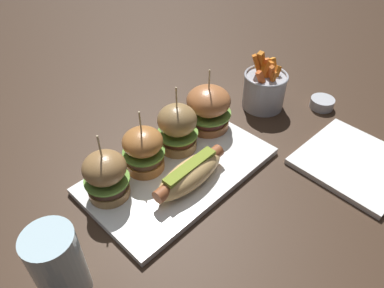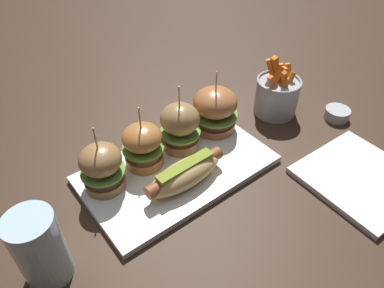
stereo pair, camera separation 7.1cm
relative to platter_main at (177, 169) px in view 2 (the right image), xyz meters
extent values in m
plane|color=#382619|center=(0.00, 0.00, -0.01)|extent=(3.00, 3.00, 0.00)
cube|color=white|center=(0.00, 0.00, 0.00)|extent=(0.38, 0.22, 0.01)
ellipsoid|color=tan|center=(-0.01, -0.04, 0.03)|extent=(0.17, 0.06, 0.05)
cylinder|color=brown|center=(-0.01, -0.04, 0.04)|extent=(0.17, 0.03, 0.03)
cube|color=olive|center=(-0.01, -0.04, 0.05)|extent=(0.12, 0.03, 0.01)
cylinder|color=olive|center=(-0.14, 0.04, 0.02)|extent=(0.08, 0.08, 0.02)
cylinder|color=#452B20|center=(-0.14, 0.04, 0.03)|extent=(0.07, 0.07, 0.02)
cylinder|color=#6B9E3D|center=(-0.14, 0.04, 0.05)|extent=(0.08, 0.08, 0.00)
ellipsoid|color=olive|center=(-0.14, 0.04, 0.07)|extent=(0.08, 0.08, 0.05)
cylinder|color=tan|center=(-0.14, 0.04, 0.12)|extent=(0.00, 0.00, 0.06)
cylinder|color=#AE6D36|center=(-0.05, 0.05, 0.02)|extent=(0.08, 0.08, 0.02)
cylinder|color=brown|center=(-0.05, 0.05, 0.04)|extent=(0.07, 0.07, 0.02)
cylinder|color=#609338|center=(-0.05, 0.05, 0.05)|extent=(0.08, 0.08, 0.00)
ellipsoid|color=#AE6D36|center=(-0.05, 0.05, 0.07)|extent=(0.08, 0.08, 0.05)
cylinder|color=tan|center=(-0.05, 0.05, 0.11)|extent=(0.00, 0.00, 0.06)
cylinder|color=#9B7748|center=(0.04, 0.05, 0.02)|extent=(0.08, 0.08, 0.02)
cylinder|color=#52291D|center=(0.04, 0.05, 0.04)|extent=(0.07, 0.07, 0.01)
cylinder|color=#6B9E3D|center=(0.04, 0.05, 0.05)|extent=(0.09, 0.09, 0.00)
ellipsoid|color=#9B7748|center=(0.04, 0.05, 0.08)|extent=(0.08, 0.08, 0.06)
cylinder|color=tan|center=(0.04, 0.05, 0.13)|extent=(0.00, 0.00, 0.06)
cylinder|color=#B1693B|center=(0.14, 0.05, 0.02)|extent=(0.10, 0.10, 0.02)
cylinder|color=brown|center=(0.14, 0.05, 0.03)|extent=(0.09, 0.09, 0.02)
cylinder|color=#6B9E3D|center=(0.14, 0.05, 0.04)|extent=(0.10, 0.10, 0.00)
ellipsoid|color=#B1693B|center=(0.14, 0.05, 0.08)|extent=(0.10, 0.10, 0.06)
cylinder|color=tan|center=(0.14, 0.05, 0.12)|extent=(0.00, 0.00, 0.06)
cylinder|color=#A8AAB2|center=(0.31, 0.02, 0.03)|extent=(0.10, 0.10, 0.08)
torus|color=#A8AAB2|center=(0.31, 0.02, 0.08)|extent=(0.11, 0.11, 0.01)
cube|color=orange|center=(0.33, 0.03, 0.08)|extent=(0.02, 0.04, 0.07)
cube|color=orange|center=(0.33, 0.04, 0.09)|extent=(0.04, 0.01, 0.09)
cube|color=orange|center=(0.31, 0.02, 0.08)|extent=(0.03, 0.03, 0.07)
cube|color=#CA6E16|center=(0.31, 0.03, 0.08)|extent=(0.04, 0.02, 0.07)
cube|color=orange|center=(0.29, 0.01, 0.08)|extent=(0.04, 0.03, 0.07)
cube|color=orange|center=(0.34, 0.03, 0.08)|extent=(0.04, 0.02, 0.07)
cube|color=orange|center=(0.33, 0.01, 0.07)|extent=(0.04, 0.02, 0.06)
cube|color=orange|center=(0.32, 0.01, 0.08)|extent=(0.04, 0.02, 0.07)
cube|color=orange|center=(0.33, 0.03, 0.07)|extent=(0.02, 0.03, 0.06)
cube|color=orange|center=(0.35, 0.02, 0.08)|extent=(0.02, 0.04, 0.07)
cube|color=orange|center=(0.31, 0.05, 0.09)|extent=(0.04, 0.03, 0.08)
cube|color=#CE631C|center=(0.31, 0.00, 0.07)|extent=(0.01, 0.02, 0.06)
cylinder|color=#B7BABF|center=(0.41, -0.09, 0.01)|extent=(0.06, 0.06, 0.02)
cylinder|color=tan|center=(0.41, -0.09, 0.01)|extent=(0.05, 0.05, 0.00)
cube|color=white|center=(0.27, -0.24, 0.00)|extent=(0.21, 0.21, 0.01)
cylinder|color=silver|center=(-0.29, -0.06, 0.06)|extent=(0.07, 0.07, 0.13)
camera|label=1|loc=(-0.35, -0.38, 0.51)|focal=33.44mm
camera|label=2|loc=(-0.30, -0.43, 0.51)|focal=33.44mm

